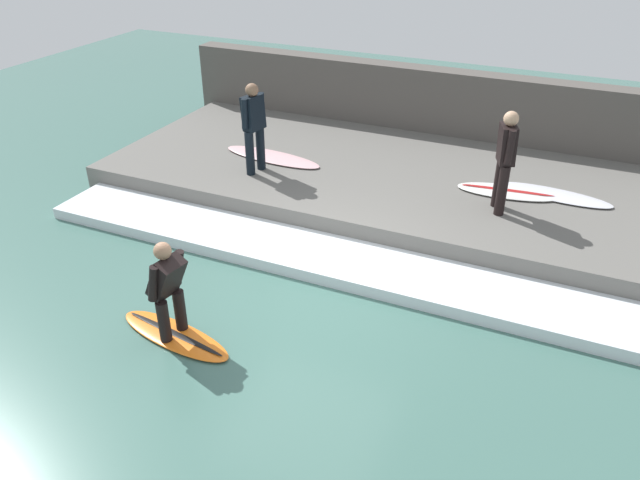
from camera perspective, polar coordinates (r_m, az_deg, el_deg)
name	(u,v)px	position (r m, az deg, el deg)	size (l,w,h in m)	color
ground_plane	(305,299)	(8.86, -1.35, -5.42)	(28.00, 28.00, 0.00)	#426B60
concrete_ledge	(391,182)	(11.82, 6.55, 5.27)	(4.40, 10.65, 0.46)	#66635E
back_wall	(430,110)	(13.78, 10.01, 11.61)	(0.50, 11.19, 1.78)	#544F49
wave_foam_crest	(333,260)	(9.56, 1.19, -1.82)	(1.18, 10.12, 0.19)	silver
surfboard_riding	(175,335)	(8.38, -13.13, -8.47)	(0.78, 1.83, 0.07)	orange
surfer_riding	(168,285)	(7.93, -13.77, -4.06)	(0.53, 0.49, 1.36)	black
surfer_waiting_near	(505,156)	(10.25, 16.58, 7.33)	(0.54, 0.37, 1.67)	black
surfboard_waiting_near	(507,192)	(11.24, 16.73, 4.26)	(0.77, 1.74, 0.07)	white
surfer_waiting_far	(254,123)	(11.35, -6.08, 10.55)	(0.56, 0.34, 1.65)	black
surfboard_waiting_far	(272,157)	(12.23, -4.38, 7.60)	(0.78, 2.15, 0.06)	beige
surfboard_spare	(555,195)	(11.39, 20.68, 3.89)	(0.71, 1.93, 0.06)	silver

